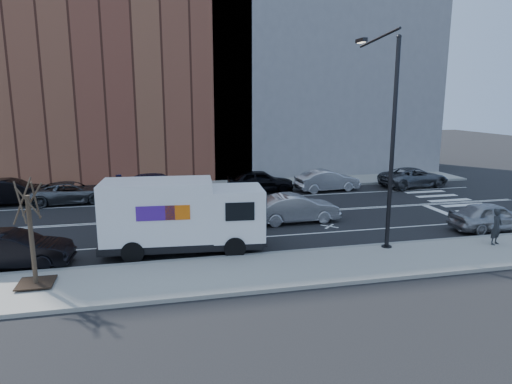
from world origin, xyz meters
name	(u,v)px	position (x,y,z in m)	size (l,w,h in m)	color
ground	(207,217)	(0.00, 0.00, 0.00)	(120.00, 120.00, 0.00)	black
sidewalk_near	(235,274)	(0.00, -8.80, 0.07)	(44.00, 3.60, 0.15)	gray
sidewalk_far	(192,187)	(0.00, 8.80, 0.07)	(44.00, 3.60, 0.15)	gray
curb_near	(227,258)	(0.00, -7.00, 0.08)	(44.00, 0.25, 0.17)	gray
curb_far	(194,191)	(0.00, 7.00, 0.08)	(44.00, 0.25, 0.17)	gray
crosswalk	(457,203)	(16.00, 0.00, 0.00)	(3.00, 14.00, 0.01)	white
road_markings	(207,217)	(0.00, 0.00, 0.00)	(40.00, 8.60, 0.01)	white
bldg_brick	(80,41)	(-8.00, 15.60, 11.00)	(26.00, 10.00, 22.00)	brown
bldg_concrete	(317,24)	(12.00, 15.60, 13.00)	(20.00, 10.00, 26.00)	slate
streetlight	(387,133)	(7.00, -6.91, 5.08)	(0.44, 4.02, 9.34)	black
street_tree	(33,249)	(-7.00, -8.40, 1.45)	(1.20, 1.20, 3.75)	black
fedex_van	(182,215)	(-1.72, -5.60, 1.66)	(7.08, 2.95, 3.15)	black
far_parked_b	(12,192)	(-11.41, 5.84, 0.80)	(1.70, 4.87, 1.60)	black
far_parked_c	(72,192)	(-7.86, 5.47, 0.69)	(2.28, 4.94, 1.37)	#4F5257
far_parked_d	(160,186)	(-2.40, 5.87, 0.81)	(2.26, 5.55, 1.61)	navy
far_parked_e	(260,181)	(4.55, 6.05, 0.80)	(1.90, 4.72, 1.61)	black
far_parked_f	(327,180)	(9.34, 5.43, 0.76)	(1.60, 4.60, 1.52)	#B2B2B7
far_parked_g	(414,177)	(16.24, 5.38, 0.73)	(2.42, 5.24, 1.46)	#515359
driving_sedan	(296,208)	(4.56, -2.08, 0.76)	(1.60, 4.60, 1.52)	#9F9FA3
near_parked_rear_a	(13,250)	(-8.33, -5.97, 0.73)	(1.54, 4.42, 1.46)	black
near_parked_front	(492,217)	(13.64, -5.82, 0.72)	(1.70, 4.23, 1.44)	#9B9CA0
pedestrian	(497,227)	(11.90, -8.16, 0.96)	(0.59, 0.39, 1.63)	black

